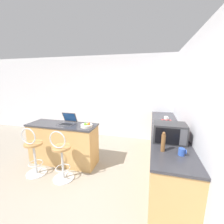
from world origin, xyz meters
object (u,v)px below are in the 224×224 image
at_px(bar_stool_far, 62,157).
at_px(pepper_mill, 163,142).
at_px(laptop, 68,121).
at_px(mug_blue, 182,152).
at_px(bar_stool_near, 34,153).
at_px(toaster, 166,126).
at_px(microwave, 169,133).
at_px(mug_white, 166,118).
at_px(fruit_bowl, 87,125).

height_order(bar_stool_far, pepper_mill, pepper_mill).
distance_m(laptop, mug_blue, 2.34).
height_order(laptop, mug_blue, laptop).
relative_size(bar_stool_near, toaster, 3.46).
bearing_deg(microwave, mug_blue, -73.64).
relative_size(bar_stool_near, mug_white, 9.93).
height_order(bar_stool_near, fruit_bowl, fruit_bowl).
distance_m(bar_stool_near, toaster, 2.66).
relative_size(laptop, mug_blue, 3.30).
bearing_deg(mug_white, fruit_bowl, -148.99).
bearing_deg(toaster, bar_stool_far, -158.16).
relative_size(bar_stool_far, mug_white, 9.93).
height_order(bar_stool_near, mug_white, mug_white).
bearing_deg(laptop, mug_blue, -21.46).
distance_m(bar_stool_near, microwave, 2.56).
xyz_separation_m(microwave, mug_blue, (0.12, -0.42, -0.10)).
bearing_deg(bar_stool_near, toaster, 16.71).
height_order(fruit_bowl, pepper_mill, pepper_mill).
bearing_deg(microwave, bar_stool_far, -174.73).
bearing_deg(mug_white, mug_blue, -87.88).
distance_m(fruit_bowl, pepper_mill, 1.61).
relative_size(mug_white, pepper_mill, 0.36).
relative_size(bar_stool_far, pepper_mill, 3.60).
height_order(mug_white, mug_blue, mug_white).
relative_size(bar_stool_far, toaster, 3.46).
height_order(laptop, microwave, microwave).
bearing_deg(mug_blue, mug_white, 92.12).
bearing_deg(laptop, bar_stool_far, -72.16).
bearing_deg(fruit_bowl, mug_blue, -23.85).
relative_size(toaster, mug_white, 2.87).
bearing_deg(mug_white, pepper_mill, -95.78).
distance_m(bar_stool_near, bar_stool_far, 0.63).
bearing_deg(pepper_mill, fruit_bowl, 154.58).
height_order(laptop, fruit_bowl, laptop).
distance_m(laptop, fruit_bowl, 0.51).
xyz_separation_m(laptop, pepper_mill, (1.95, -0.80, 0.07)).
distance_m(bar_stool_far, microwave, 1.96).
height_order(bar_stool_near, bar_stool_far, same).
bearing_deg(mug_white, bar_stool_far, -142.55).
xyz_separation_m(microwave, pepper_mill, (-0.11, -0.36, -0.02)).
distance_m(microwave, toaster, 0.58).
bearing_deg(bar_stool_near, mug_white, 30.01).
bearing_deg(bar_stool_near, mug_blue, -5.39).
bearing_deg(fruit_bowl, bar_stool_near, -151.79).
relative_size(laptop, pepper_mill, 1.17).
bearing_deg(laptop, microwave, -12.05).
xyz_separation_m(bar_stool_near, fruit_bowl, (0.93, 0.50, 0.48)).
bearing_deg(pepper_mill, laptop, 157.61).
bearing_deg(laptop, pepper_mill, -22.39).
xyz_separation_m(toaster, fruit_bowl, (-1.57, -0.25, -0.05)).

